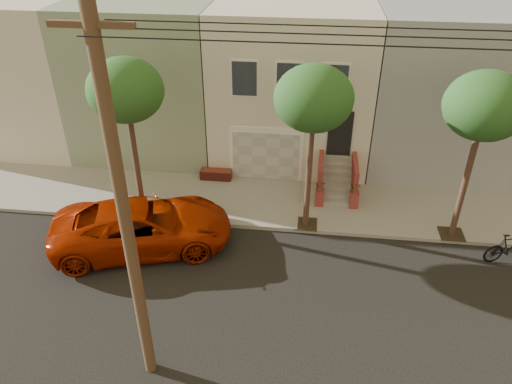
# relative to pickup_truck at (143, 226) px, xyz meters

# --- Properties ---
(ground) EXTENTS (90.00, 90.00, 0.00)m
(ground) POSITION_rel_pickup_truck_xyz_m (4.85, -2.05, -0.88)
(ground) COLOR black
(ground) RESTS_ON ground
(sidewalk) EXTENTS (40.00, 3.70, 0.15)m
(sidewalk) POSITION_rel_pickup_truck_xyz_m (4.85, 3.30, -0.81)
(sidewalk) COLOR gray
(sidewalk) RESTS_ON ground
(house_row) EXTENTS (33.10, 11.70, 7.00)m
(house_row) POSITION_rel_pickup_truck_xyz_m (4.85, 9.14, 2.76)
(house_row) COLOR #B8B09D
(house_row) RESTS_ON sidewalk
(tree_left) EXTENTS (2.70, 2.57, 6.30)m
(tree_left) POSITION_rel_pickup_truck_xyz_m (-0.65, 1.85, 4.37)
(tree_left) COLOR #2D2116
(tree_left) RESTS_ON sidewalk
(tree_mid) EXTENTS (2.70, 2.57, 6.30)m
(tree_mid) POSITION_rel_pickup_truck_xyz_m (5.85, 1.85, 4.37)
(tree_mid) COLOR #2D2116
(tree_mid) RESTS_ON sidewalk
(tree_right) EXTENTS (2.70, 2.57, 6.30)m
(tree_right) POSITION_rel_pickup_truck_xyz_m (11.35, 1.85, 4.37)
(tree_right) COLOR #2D2116
(tree_right) RESTS_ON sidewalk
(pickup_truck) EXTENTS (6.94, 4.61, 1.77)m
(pickup_truck) POSITION_rel_pickup_truck_xyz_m (0.00, 0.00, 0.00)
(pickup_truck) COLOR #991E01
(pickup_truck) RESTS_ON ground
(motorcycle) EXTENTS (2.02, 1.12, 1.17)m
(motorcycle) POSITION_rel_pickup_truck_xyz_m (13.00, 0.70, -0.30)
(motorcycle) COLOR black
(motorcycle) RESTS_ON ground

